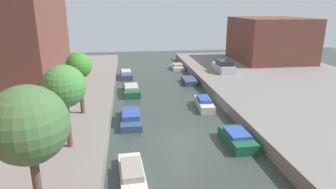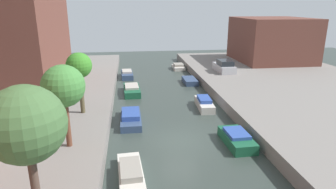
{
  "view_description": "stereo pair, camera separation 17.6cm",
  "coord_description": "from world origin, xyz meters",
  "px_view_note": "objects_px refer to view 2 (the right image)",
  "views": [
    {
      "loc": [
        -3.51,
        -18.46,
        9.19
      ],
      "look_at": [
        -0.2,
        4.92,
        1.94
      ],
      "focal_mm": 31.33,
      "sensor_mm": 36.0,
      "label": 1
    },
    {
      "loc": [
        -3.34,
        -18.49,
        9.19
      ],
      "look_at": [
        -0.2,
        4.92,
        1.94
      ],
      "focal_mm": 31.33,
      "sensor_mm": 36.0,
      "label": 2
    }
  ],
  "objects_px": {
    "low_block_right": "(271,40)",
    "moored_boat_right_2": "(237,139)",
    "moored_boat_right_3": "(204,103)",
    "street_tree_3": "(79,67)",
    "parked_car": "(224,67)",
    "moored_boat_left_4": "(132,90)",
    "moored_boat_left_5": "(127,74)",
    "moored_boat_right_5": "(178,67)",
    "moored_boat_left_2": "(131,173)",
    "street_tree_2": "(63,87)",
    "moored_boat_left_3": "(131,118)",
    "street_tree_1": "(26,125)",
    "moored_boat_right_4": "(190,81)"
  },
  "relations": [
    {
      "from": "parked_car",
      "to": "street_tree_3",
      "type": "bearing_deg",
      "value": -140.64
    },
    {
      "from": "street_tree_3",
      "to": "moored_boat_right_4",
      "type": "relative_size",
      "value": 1.53
    },
    {
      "from": "moored_boat_left_4",
      "to": "moored_boat_right_2",
      "type": "height_order",
      "value": "moored_boat_right_2"
    },
    {
      "from": "parked_car",
      "to": "moored_boat_right_2",
      "type": "distance_m",
      "value": 18.69
    },
    {
      "from": "street_tree_1",
      "to": "moored_boat_right_5",
      "type": "xyz_separation_m",
      "value": [
        11.01,
        31.91,
        -4.68
      ]
    },
    {
      "from": "low_block_right",
      "to": "moored_boat_right_4",
      "type": "bearing_deg",
      "value": -150.21
    },
    {
      "from": "moored_boat_left_2",
      "to": "street_tree_1",
      "type": "bearing_deg",
      "value": -132.77
    },
    {
      "from": "low_block_right",
      "to": "moored_boat_right_3",
      "type": "bearing_deg",
      "value": -130.63
    },
    {
      "from": "moored_boat_right_4",
      "to": "moored_boat_right_5",
      "type": "height_order",
      "value": "moored_boat_right_5"
    },
    {
      "from": "street_tree_1",
      "to": "parked_car",
      "type": "bearing_deg",
      "value": 57.83
    },
    {
      "from": "street_tree_3",
      "to": "moored_boat_right_2",
      "type": "xyz_separation_m",
      "value": [
        10.88,
        -5.03,
        -4.29
      ]
    },
    {
      "from": "moored_boat_right_2",
      "to": "moored_boat_right_3",
      "type": "distance_m",
      "value": 7.56
    },
    {
      "from": "moored_boat_right_2",
      "to": "street_tree_3",
      "type": "bearing_deg",
      "value": 155.18
    },
    {
      "from": "street_tree_1",
      "to": "moored_boat_left_3",
      "type": "height_order",
      "value": "street_tree_1"
    },
    {
      "from": "street_tree_3",
      "to": "parked_car",
      "type": "bearing_deg",
      "value": 39.36
    },
    {
      "from": "low_block_right",
      "to": "moored_boat_right_2",
      "type": "xyz_separation_m",
      "value": [
        -14.24,
        -24.55,
        -3.78
      ]
    },
    {
      "from": "street_tree_3",
      "to": "moored_boat_right_2",
      "type": "height_order",
      "value": "street_tree_3"
    },
    {
      "from": "street_tree_2",
      "to": "street_tree_3",
      "type": "bearing_deg",
      "value": 90.0
    },
    {
      "from": "low_block_right",
      "to": "street_tree_1",
      "type": "bearing_deg",
      "value": -128.42
    },
    {
      "from": "moored_boat_right_2",
      "to": "street_tree_1",
      "type": "bearing_deg",
      "value": -146.77
    },
    {
      "from": "moored_boat_left_4",
      "to": "moored_boat_right_4",
      "type": "height_order",
      "value": "moored_boat_left_4"
    },
    {
      "from": "street_tree_3",
      "to": "moored_boat_left_4",
      "type": "bearing_deg",
      "value": 64.08
    },
    {
      "from": "moored_boat_left_2",
      "to": "low_block_right",
      "type": "bearing_deg",
      "value": 52.24
    },
    {
      "from": "moored_boat_left_2",
      "to": "moored_boat_right_3",
      "type": "distance_m",
      "value": 12.8
    },
    {
      "from": "moored_boat_left_5",
      "to": "moored_boat_right_3",
      "type": "height_order",
      "value": "moored_boat_right_3"
    },
    {
      "from": "moored_boat_left_2",
      "to": "moored_boat_left_3",
      "type": "relative_size",
      "value": 0.92
    },
    {
      "from": "low_block_right",
      "to": "moored_boat_left_2",
      "type": "bearing_deg",
      "value": -127.76
    },
    {
      "from": "low_block_right",
      "to": "parked_car",
      "type": "xyz_separation_m",
      "value": [
        -9.33,
        -6.56,
        -2.55
      ]
    },
    {
      "from": "parked_car",
      "to": "moored_boat_left_4",
      "type": "bearing_deg",
      "value": -157.76
    },
    {
      "from": "moored_boat_left_5",
      "to": "moored_boat_right_5",
      "type": "bearing_deg",
      "value": 28.93
    },
    {
      "from": "moored_boat_left_5",
      "to": "moored_boat_right_5",
      "type": "height_order",
      "value": "moored_boat_left_5"
    },
    {
      "from": "moored_boat_right_4",
      "to": "moored_boat_right_5",
      "type": "xyz_separation_m",
      "value": [
        -0.01,
        8.31,
        0.05
      ]
    },
    {
      "from": "moored_boat_left_2",
      "to": "moored_boat_left_3",
      "type": "xyz_separation_m",
      "value": [
        0.11,
        8.2,
        0.06
      ]
    },
    {
      "from": "parked_car",
      "to": "moored_boat_right_2",
      "type": "height_order",
      "value": "parked_car"
    },
    {
      "from": "moored_boat_right_3",
      "to": "street_tree_3",
      "type": "bearing_deg",
      "value": -166.55
    },
    {
      "from": "street_tree_2",
      "to": "moored_boat_left_5",
      "type": "xyz_separation_m",
      "value": [
        3.43,
        21.34,
        -4.31
      ]
    },
    {
      "from": "low_block_right",
      "to": "street_tree_3",
      "type": "relative_size",
      "value": 2.26
    },
    {
      "from": "street_tree_3",
      "to": "moored_boat_left_5",
      "type": "distance_m",
      "value": 16.51
    },
    {
      "from": "moored_boat_left_3",
      "to": "moored_boat_right_5",
      "type": "height_order",
      "value": "moored_boat_left_3"
    },
    {
      "from": "low_block_right",
      "to": "street_tree_2",
      "type": "xyz_separation_m",
      "value": [
        -25.12,
        -25.29,
        0.53
      ]
    },
    {
      "from": "street_tree_1",
      "to": "moored_boat_left_5",
      "type": "bearing_deg",
      "value": 82.94
    },
    {
      "from": "parked_car",
      "to": "moored_boat_left_4",
      "type": "distance_m",
      "value": 12.87
    },
    {
      "from": "moored_boat_left_3",
      "to": "low_block_right",
      "type": "bearing_deg",
      "value": 42.44
    },
    {
      "from": "moored_boat_left_3",
      "to": "moored_boat_right_4",
      "type": "xyz_separation_m",
      "value": [
        7.29,
        11.49,
        -0.09
      ]
    },
    {
      "from": "street_tree_1",
      "to": "street_tree_2",
      "type": "relative_size",
      "value": 1.11
    },
    {
      "from": "moored_boat_left_5",
      "to": "moored_boat_right_2",
      "type": "relative_size",
      "value": 1.09
    },
    {
      "from": "moored_boat_left_5",
      "to": "street_tree_2",
      "type": "bearing_deg",
      "value": -99.14
    },
    {
      "from": "low_block_right",
      "to": "parked_car",
      "type": "relative_size",
      "value": 2.56
    },
    {
      "from": "parked_car",
      "to": "street_tree_2",
      "type": "bearing_deg",
      "value": -130.15
    },
    {
      "from": "street_tree_1",
      "to": "moored_boat_left_2",
      "type": "height_order",
      "value": "street_tree_1"
    }
  ]
}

